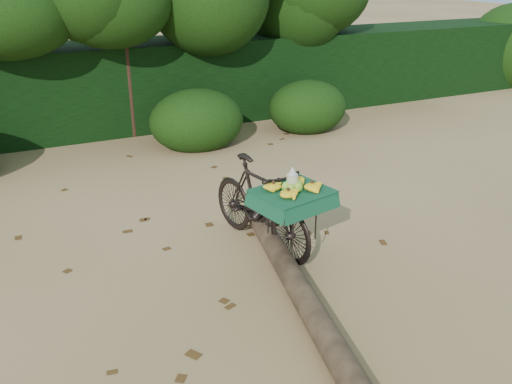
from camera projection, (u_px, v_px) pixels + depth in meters
name	position (u px, v px, depth m)	size (l,w,h in m)	color
ground	(201.00, 261.00, 6.60)	(80.00, 80.00, 0.00)	tan
vendor_bicycle	(261.00, 204.00, 6.73)	(1.06, 1.99, 1.15)	black
fallen_log	(296.00, 284.00, 5.88)	(0.27, 0.27, 3.70)	brown
hedge_backdrop	(97.00, 88.00, 11.49)	(26.00, 1.80, 1.80)	black
tree_row	(63.00, 41.00, 10.14)	(14.50, 2.00, 4.00)	black
bush_clumps	(147.00, 130.00, 10.20)	(8.80, 1.70, 0.90)	black
leaf_litter	(184.00, 238.00, 7.14)	(7.00, 7.30, 0.01)	#432A12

